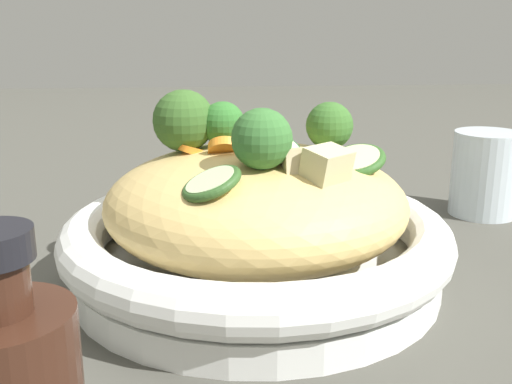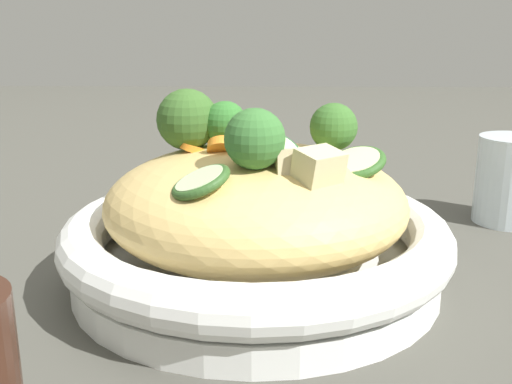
% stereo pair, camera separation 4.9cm
% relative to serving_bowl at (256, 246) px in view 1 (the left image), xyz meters
% --- Properties ---
extents(ground_plane, '(3.00, 3.00, 0.00)m').
position_rel_serving_bowl_xyz_m(ground_plane, '(0.00, 0.00, -0.03)').
color(ground_plane, '#45453D').
extents(serving_bowl, '(0.32, 0.32, 0.06)m').
position_rel_serving_bowl_xyz_m(serving_bowl, '(0.00, 0.00, 0.00)').
color(serving_bowl, white).
rests_on(serving_bowl, ground_plane).
extents(noodle_heap, '(0.24, 0.24, 0.09)m').
position_rel_serving_bowl_xyz_m(noodle_heap, '(0.00, 0.00, 0.04)').
color(noodle_heap, tan).
rests_on(noodle_heap, serving_bowl).
extents(broccoli_florets, '(0.18, 0.18, 0.07)m').
position_rel_serving_bowl_xyz_m(broccoli_florets, '(0.02, -0.01, 0.10)').
color(broccoli_florets, '#93AC6C').
rests_on(broccoli_florets, serving_bowl).
extents(carrot_coins, '(0.09, 0.07, 0.03)m').
position_rel_serving_bowl_xyz_m(carrot_coins, '(0.02, -0.02, 0.08)').
color(carrot_coins, orange).
rests_on(carrot_coins, serving_bowl).
extents(zucchini_slices, '(0.17, 0.12, 0.04)m').
position_rel_serving_bowl_xyz_m(zucchini_slices, '(-0.02, 0.04, 0.08)').
color(zucchini_slices, beige).
rests_on(zucchini_slices, serving_bowl).
extents(chicken_chunks, '(0.08, 0.19, 0.04)m').
position_rel_serving_bowl_xyz_m(chicken_chunks, '(-0.02, 0.00, 0.08)').
color(chicken_chunks, '#C8B391').
rests_on(chicken_chunks, serving_bowl).
extents(drinking_glass, '(0.07, 0.07, 0.09)m').
position_rel_serving_bowl_xyz_m(drinking_glass, '(-0.27, -0.16, 0.02)').
color(drinking_glass, silver).
rests_on(drinking_glass, ground_plane).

